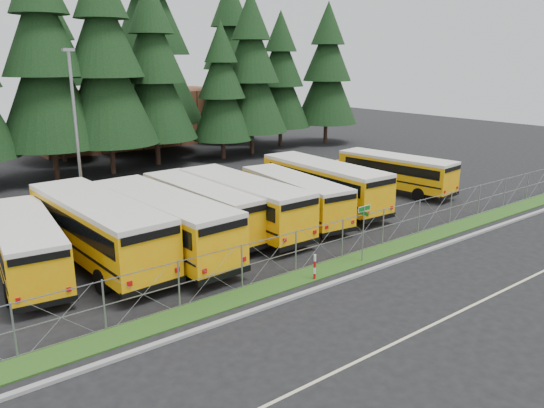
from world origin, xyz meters
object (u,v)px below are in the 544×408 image
(bus_2, at_px, (159,224))
(striped_bollard, at_px, (315,267))
(bus_6, at_px, (320,185))
(bus_5, at_px, (291,198))
(bus_1, at_px, (95,231))
(light_standard, at_px, (76,126))
(street_sign, at_px, (364,222))
(bus_4, at_px, (239,204))
(bus_3, at_px, (200,208))
(bus_east, at_px, (391,173))
(bus_0, at_px, (25,246))

(bus_2, relative_size, striped_bollard, 10.03)
(bus_6, bearing_deg, bus_5, -162.96)
(bus_1, bearing_deg, light_standard, 72.05)
(bus_6, height_order, street_sign, bus_6)
(bus_4, height_order, bus_6, bus_6)
(bus_3, height_order, bus_6, bus_6)
(bus_4, xyz_separation_m, bus_east, (14.13, 0.73, -0.16))
(bus_5, height_order, bus_east, bus_5)
(bus_3, bearing_deg, bus_0, -179.48)
(bus_1, relative_size, bus_4, 1.07)
(bus_east, distance_m, light_standard, 22.08)
(bus_east, bearing_deg, bus_3, 172.70)
(bus_1, relative_size, striped_bollard, 10.32)
(bus_0, relative_size, striped_bollard, 8.74)
(bus_3, bearing_deg, bus_2, -155.76)
(light_standard, bearing_deg, street_sign, -65.56)
(bus_4, relative_size, bus_6, 1.00)
(bus_2, relative_size, bus_4, 1.04)
(bus_2, distance_m, bus_6, 12.30)
(bus_5, bearing_deg, bus_4, -177.36)
(bus_0, distance_m, bus_east, 25.47)
(bus_6, bearing_deg, bus_3, -178.96)
(bus_3, distance_m, bus_6, 8.94)
(bus_0, bearing_deg, bus_4, 4.35)
(bus_1, xyz_separation_m, bus_2, (2.95, -0.79, -0.05))
(bus_3, relative_size, bus_4, 0.96)
(bus_6, distance_m, bus_east, 7.27)
(street_sign, bearing_deg, bus_6, 59.72)
(bus_1, height_order, bus_6, bus_1)
(street_sign, height_order, striped_bollard, street_sign)
(striped_bollard, bearing_deg, bus_0, 139.71)
(bus_1, xyz_separation_m, street_sign, (10.24, -7.74, 0.41))
(bus_1, distance_m, striped_bollard, 10.61)
(bus_4, bearing_deg, bus_3, 159.25)
(bus_0, height_order, striped_bollard, bus_0)
(bus_4, bearing_deg, bus_east, 2.50)
(bus_2, bearing_deg, bus_6, 3.66)
(bus_east, bearing_deg, light_standard, 149.61)
(bus_1, distance_m, light_standard, 10.40)
(street_sign, bearing_deg, light_standard, 114.44)
(light_standard, bearing_deg, bus_1, -104.96)
(bus_5, distance_m, bus_6, 3.28)
(bus_2, bearing_deg, bus_east, 1.39)
(bus_5, distance_m, street_sign, 7.79)
(bus_east, height_order, striped_bollard, bus_east)
(bus_4, distance_m, bus_6, 6.89)
(street_sign, bearing_deg, bus_0, 148.37)
(bus_4, distance_m, striped_bollard, 8.20)
(bus_0, height_order, bus_3, bus_3)
(bus_1, xyz_separation_m, bus_4, (8.30, 0.03, -0.11))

